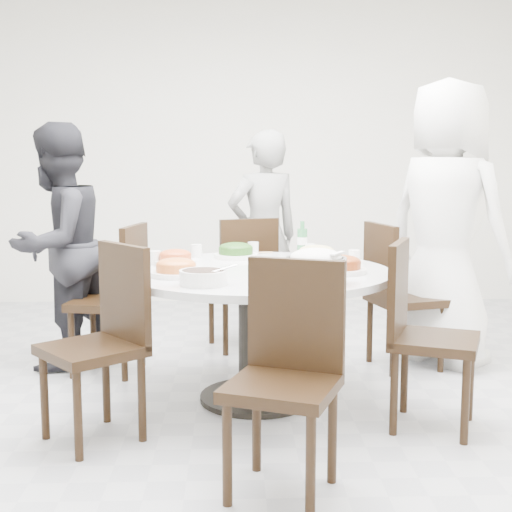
{
  "coord_description": "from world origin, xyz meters",
  "views": [
    {
      "loc": [
        -0.13,
        -3.72,
        1.38
      ],
      "look_at": [
        -0.0,
        0.24,
        0.82
      ],
      "focal_mm": 50.0,
      "sensor_mm": 36.0,
      "label": 1
    }
  ],
  "objects_px": {
    "chair_nw": "(107,299)",
    "chair_s": "(282,382)",
    "dining_table": "(256,335)",
    "rice_bowl": "(316,270)",
    "beverage_bottle": "(302,239)",
    "chair_sw": "(91,345)",
    "diner_middle": "(264,236)",
    "chair_ne": "(406,296)",
    "diner_left": "(58,246)",
    "soup_bowl": "(203,277)",
    "chair_n": "(241,283)",
    "diner_right": "(447,224)",
    "chair_se": "(435,337)"
  },
  "relations": [
    {
      "from": "chair_nw",
      "to": "chair_s",
      "type": "xyz_separation_m",
      "value": [
        1.0,
        -1.71,
        0.0
      ]
    },
    {
      "from": "dining_table",
      "to": "rice_bowl",
      "type": "bearing_deg",
      "value": -57.25
    },
    {
      "from": "beverage_bottle",
      "to": "chair_sw",
      "type": "bearing_deg",
      "value": -135.56
    },
    {
      "from": "chair_sw",
      "to": "diner_middle",
      "type": "relative_size",
      "value": 0.61
    },
    {
      "from": "chair_ne",
      "to": "diner_left",
      "type": "distance_m",
      "value": 2.28
    },
    {
      "from": "chair_ne",
      "to": "soup_bowl",
      "type": "distance_m",
      "value": 1.69
    },
    {
      "from": "diner_left",
      "to": "rice_bowl",
      "type": "xyz_separation_m",
      "value": [
        1.55,
        -1.15,
        0.02
      ]
    },
    {
      "from": "chair_n",
      "to": "chair_ne",
      "type": "bearing_deg",
      "value": 135.39
    },
    {
      "from": "diner_right",
      "to": "rice_bowl",
      "type": "relative_size",
      "value": 6.16
    },
    {
      "from": "chair_n",
      "to": "diner_right",
      "type": "relative_size",
      "value": 0.51
    },
    {
      "from": "chair_se",
      "to": "soup_bowl",
      "type": "height_order",
      "value": "chair_se"
    },
    {
      "from": "soup_bowl",
      "to": "rice_bowl",
      "type": "bearing_deg",
      "value": 2.01
    },
    {
      "from": "dining_table",
      "to": "soup_bowl",
      "type": "relative_size",
      "value": 6.37
    },
    {
      "from": "soup_bowl",
      "to": "chair_sw",
      "type": "bearing_deg",
      "value": -169.75
    },
    {
      "from": "diner_right",
      "to": "chair_se",
      "type": "bearing_deg",
      "value": 122.22
    },
    {
      "from": "chair_sw",
      "to": "chair_s",
      "type": "xyz_separation_m",
      "value": [
        0.88,
        -0.59,
        0.0
      ]
    },
    {
      "from": "chair_se",
      "to": "diner_middle",
      "type": "relative_size",
      "value": 0.61
    },
    {
      "from": "diner_right",
      "to": "diner_left",
      "type": "bearing_deg",
      "value": 50.86
    },
    {
      "from": "diner_right",
      "to": "diner_left",
      "type": "distance_m",
      "value": 2.54
    },
    {
      "from": "dining_table",
      "to": "beverage_bottle",
      "type": "xyz_separation_m",
      "value": [
        0.31,
        0.54,
        0.49
      ]
    },
    {
      "from": "chair_s",
      "to": "diner_right",
      "type": "bearing_deg",
      "value": 78.66
    },
    {
      "from": "chair_s",
      "to": "chair_ne",
      "type": "bearing_deg",
      "value": 83.86
    },
    {
      "from": "chair_se",
      "to": "rice_bowl",
      "type": "height_order",
      "value": "chair_se"
    },
    {
      "from": "diner_right",
      "to": "beverage_bottle",
      "type": "distance_m",
      "value": 0.98
    },
    {
      "from": "dining_table",
      "to": "chair_nw",
      "type": "distance_m",
      "value": 1.09
    },
    {
      "from": "chair_ne",
      "to": "chair_s",
      "type": "bearing_deg",
      "value": 137.54
    },
    {
      "from": "chair_s",
      "to": "diner_left",
      "type": "relative_size",
      "value": 0.6
    },
    {
      "from": "chair_nw",
      "to": "diner_left",
      "type": "height_order",
      "value": "diner_left"
    },
    {
      "from": "chair_s",
      "to": "diner_left",
      "type": "xyz_separation_m",
      "value": [
        -1.33,
        1.85,
        0.32
      ]
    },
    {
      "from": "chair_n",
      "to": "chair_se",
      "type": "bearing_deg",
      "value": 102.93
    },
    {
      "from": "rice_bowl",
      "to": "soup_bowl",
      "type": "distance_m",
      "value": 0.56
    },
    {
      "from": "diner_left",
      "to": "diner_right",
      "type": "bearing_deg",
      "value": 115.18
    },
    {
      "from": "rice_bowl",
      "to": "beverage_bottle",
      "type": "relative_size",
      "value": 1.38
    },
    {
      "from": "chair_ne",
      "to": "chair_s",
      "type": "relative_size",
      "value": 1.0
    },
    {
      "from": "chair_n",
      "to": "chair_nw",
      "type": "relative_size",
      "value": 1.0
    },
    {
      "from": "chair_ne",
      "to": "soup_bowl",
      "type": "height_order",
      "value": "chair_ne"
    },
    {
      "from": "chair_sw",
      "to": "beverage_bottle",
      "type": "bearing_deg",
      "value": 94.55
    },
    {
      "from": "chair_s",
      "to": "beverage_bottle",
      "type": "bearing_deg",
      "value": 103.61
    },
    {
      "from": "dining_table",
      "to": "chair_s",
      "type": "relative_size",
      "value": 1.58
    },
    {
      "from": "chair_n",
      "to": "rice_bowl",
      "type": "relative_size",
      "value": 3.13
    },
    {
      "from": "dining_table",
      "to": "chair_ne",
      "type": "bearing_deg",
      "value": 31.53
    },
    {
      "from": "chair_s",
      "to": "beverage_bottle",
      "type": "xyz_separation_m",
      "value": [
        0.24,
        1.69,
        0.39
      ]
    },
    {
      "from": "chair_ne",
      "to": "chair_nw",
      "type": "xyz_separation_m",
      "value": [
        -1.93,
        -0.05,
        0.0
      ]
    },
    {
      "from": "chair_ne",
      "to": "diner_middle",
      "type": "bearing_deg",
      "value": 35.03
    },
    {
      "from": "chair_ne",
      "to": "chair_se",
      "type": "bearing_deg",
      "value": 159.6
    },
    {
      "from": "dining_table",
      "to": "diner_right",
      "type": "xyz_separation_m",
      "value": [
        1.27,
        0.71,
        0.56
      ]
    },
    {
      "from": "chair_nw",
      "to": "chair_ne",
      "type": "bearing_deg",
      "value": 102.75
    },
    {
      "from": "chair_sw",
      "to": "diner_right",
      "type": "relative_size",
      "value": 0.51
    },
    {
      "from": "diner_middle",
      "to": "diner_left",
      "type": "relative_size",
      "value": 0.98
    },
    {
      "from": "chair_n",
      "to": "soup_bowl",
      "type": "height_order",
      "value": "chair_n"
    }
  ]
}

